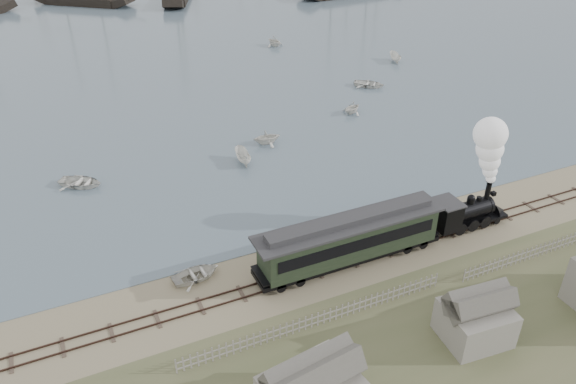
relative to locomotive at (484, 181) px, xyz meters
name	(u,v)px	position (x,y,z in m)	size (l,w,h in m)	color
ground	(351,243)	(-10.75, 2.00, -4.20)	(600.00, 600.00, 0.00)	gray
rail_track	(364,257)	(-10.75, 0.00, -4.16)	(120.00, 1.80, 0.16)	#34221C
picket_fence_west	(318,326)	(-17.25, -5.00, -4.20)	(19.00, 0.10, 1.20)	gray
picket_fence_east	(540,256)	(1.75, -5.50, -4.20)	(15.00, 0.10, 1.20)	gray
shed_mid	(472,337)	(-8.75, -10.00, -4.20)	(4.00, 3.50, 3.60)	gray
locomotive	(484,181)	(0.00, 0.00, 0.00)	(7.29, 2.72, 9.09)	black
passenger_coach	(350,238)	(-12.14, 0.00, -1.93)	(14.86, 2.87, 3.61)	black
beached_dinghy	(196,274)	(-23.15, 2.99, -3.83)	(3.59, 2.56, 0.74)	silver
rowboat_0	(81,182)	(-29.12, 20.05, -3.71)	(4.09, 2.92, 0.85)	silver
rowboat_1	(267,137)	(-10.04, 20.94, -3.35)	(2.98, 2.57, 1.57)	silver
rowboat_2	(243,157)	(-13.83, 18.09, -3.51)	(3.25, 1.22, 1.25)	silver
rowboat_3	(369,84)	(8.63, 30.79, -3.72)	(4.00, 2.86, 0.83)	silver
rowboat_4	(352,108)	(2.22, 24.21, -3.43)	(2.71, 2.34, 1.43)	silver
rowboat_5	(395,57)	(17.51, 38.03, -3.52)	(3.22, 1.21, 1.24)	silver
rowboat_7	(274,41)	(4.42, 52.35, -3.32)	(3.11, 2.68, 1.64)	silver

